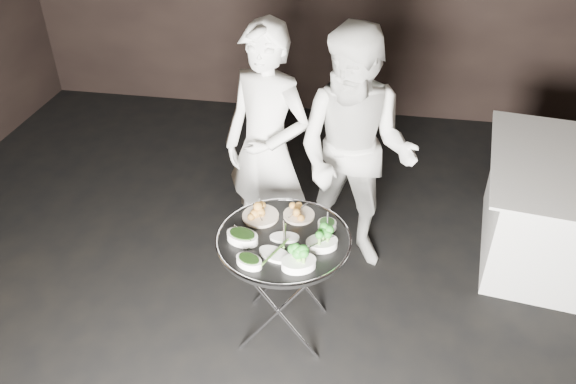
% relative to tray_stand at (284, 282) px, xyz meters
% --- Properties ---
extents(floor, '(6.00, 7.00, 0.05)m').
position_rel_tray_stand_xyz_m(floor, '(-0.16, -0.38, -0.43)').
color(floor, black).
rests_on(floor, ground).
extents(tray_stand, '(0.49, 0.42, 0.72)m').
position_rel_tray_stand_xyz_m(tray_stand, '(0.00, 0.00, 0.00)').
color(tray_stand, silver).
rests_on(tray_stand, floor).
extents(serving_tray, '(0.76, 0.76, 0.04)m').
position_rel_tray_stand_xyz_m(serving_tray, '(0.00, 0.00, 0.32)').
color(serving_tray, black).
rests_on(serving_tray, tray_stand).
extents(potato_plate_a, '(0.21, 0.21, 0.08)m').
position_rel_tray_stand_xyz_m(potato_plate_a, '(-0.17, 0.17, 0.37)').
color(potato_plate_a, beige).
rests_on(potato_plate_a, serving_tray).
extents(potato_plate_b, '(0.18, 0.18, 0.07)m').
position_rel_tray_stand_xyz_m(potato_plate_b, '(0.05, 0.21, 0.36)').
color(potato_plate_b, beige).
rests_on(potato_plate_b, serving_tray).
extents(greens_bowl, '(0.11, 0.11, 0.06)m').
position_rel_tray_stand_xyz_m(greens_bowl, '(0.23, 0.13, 0.36)').
color(greens_bowl, white).
rests_on(greens_bowl, serving_tray).
extents(asparagus_plate_a, '(0.17, 0.11, 0.03)m').
position_rel_tray_stand_xyz_m(asparagus_plate_a, '(0.01, -0.00, 0.35)').
color(asparagus_plate_a, white).
rests_on(asparagus_plate_a, serving_tray).
extents(asparagus_plate_b, '(0.22, 0.17, 0.04)m').
position_rel_tray_stand_xyz_m(asparagus_plate_b, '(-0.02, -0.15, 0.35)').
color(asparagus_plate_b, white).
rests_on(asparagus_plate_b, serving_tray).
extents(spinach_bowl_a, '(0.21, 0.17, 0.08)m').
position_rel_tray_stand_xyz_m(spinach_bowl_a, '(-0.22, -0.06, 0.37)').
color(spinach_bowl_a, white).
rests_on(spinach_bowl_a, serving_tray).
extents(spinach_bowl_b, '(0.18, 0.15, 0.06)m').
position_rel_tray_stand_xyz_m(spinach_bowl_b, '(-0.14, -0.24, 0.36)').
color(spinach_bowl_b, white).
rests_on(spinach_bowl_b, serving_tray).
extents(broccoli_bowl_a, '(0.21, 0.18, 0.07)m').
position_rel_tray_stand_xyz_m(broccoli_bowl_a, '(0.22, -0.04, 0.37)').
color(broccoli_bowl_a, white).
rests_on(broccoli_bowl_a, serving_tray).
extents(broccoli_bowl_b, '(0.22, 0.19, 0.08)m').
position_rel_tray_stand_xyz_m(broccoli_bowl_b, '(0.12, -0.22, 0.37)').
color(broccoli_bowl_b, white).
rests_on(broccoli_bowl_b, serving_tray).
extents(serving_utensils, '(0.57, 0.40, 0.01)m').
position_rel_tray_stand_xyz_m(serving_utensils, '(0.02, 0.07, 0.38)').
color(serving_utensils, silver).
rests_on(serving_utensils, serving_tray).
extents(waiter_left, '(0.73, 0.61, 1.71)m').
position_rel_tray_stand_xyz_m(waiter_left, '(-0.24, 0.75, 0.45)').
color(waiter_left, silver).
rests_on(waiter_left, floor).
extents(waiter_right, '(0.96, 0.82, 1.71)m').
position_rel_tray_stand_xyz_m(waiter_right, '(0.33, 0.78, 0.45)').
color(waiter_right, silver).
rests_on(waiter_right, floor).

